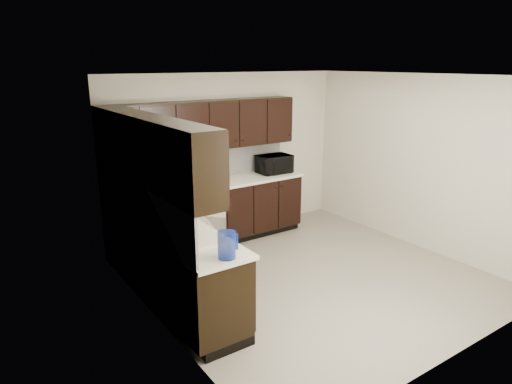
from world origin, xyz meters
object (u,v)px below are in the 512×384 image
(toaster_oven, at_px, (135,188))
(sink, at_px, (189,241))
(storage_bin, at_px, (140,195))
(microwave, at_px, (274,164))
(blue_pitcher, at_px, (227,245))

(toaster_oven, bearing_deg, sink, -113.63)
(toaster_oven, bearing_deg, storage_bin, -122.94)
(microwave, relative_size, storage_bin, 1.00)
(microwave, xyz_separation_m, toaster_oven, (-2.28, 0.01, -0.04))
(sink, bearing_deg, blue_pitcher, -86.66)
(sink, bearing_deg, storage_bin, 90.10)
(microwave, height_order, blue_pitcher, microwave)
(storage_bin, bearing_deg, toaster_oven, 78.34)
(toaster_oven, bearing_deg, blue_pitcher, -112.00)
(storage_bin, bearing_deg, sink, -89.90)
(sink, relative_size, storage_bin, 1.57)
(toaster_oven, distance_m, blue_pitcher, 2.40)
(storage_bin, bearing_deg, blue_pitcher, -88.81)
(blue_pitcher, bearing_deg, toaster_oven, 83.44)
(toaster_oven, xyz_separation_m, blue_pitcher, (-0.03, -2.40, 0.02))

